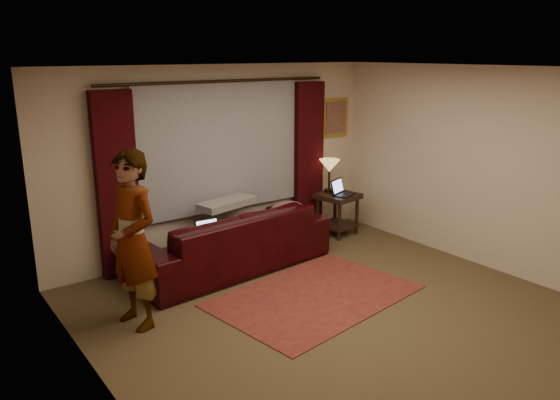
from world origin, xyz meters
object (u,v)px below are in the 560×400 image
Objects in this scene: end_table at (337,214)px; sofa at (230,229)px; tiffany_lamp at (329,176)px; laptop_sofa at (211,230)px; laptop_table at (344,187)px; person at (133,241)px.

sofa is at bearing -174.19° from end_table.
laptop_sofa is at bearing -166.39° from tiffany_lamp.
laptop_table is (2.08, 0.08, 0.23)m from sofa.
tiffany_lamp is at bearing 101.31° from end_table.
sofa reaches higher than end_table.
laptop_table is at bearing -81.15° from end_table.
tiffany_lamp reaches higher than laptop_table.
laptop_sofa is 0.92× the size of laptop_table.
laptop_table is at bearing 90.15° from person.
laptop_table reaches higher than end_table.
tiffany_lamp is 3.77m from person.
sofa is 5.23× the size of tiffany_lamp.
person reaches higher than tiffany_lamp.
laptop_sofa is 1.33m from person.
laptop_sofa is at bearing 165.64° from laptop_table.
person is (-3.63, -0.96, 0.60)m from end_table.
sofa is 2.09m from tiffany_lamp.
sofa is at bearing 102.78° from person.
laptop_sofa is 0.51× the size of end_table.
tiffany_lamp reaches higher than sofa.
person reaches higher than laptop_sofa.
laptop_sofa is at bearing 22.90° from sofa.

